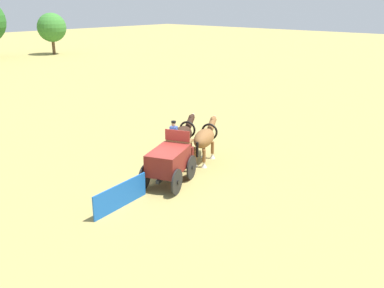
% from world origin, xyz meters
% --- Properties ---
extents(ground_plane, '(220.00, 220.00, 0.00)m').
position_xyz_m(ground_plane, '(0.00, 0.00, 0.00)').
color(ground_plane, '#9E8C4C').
extents(show_wagon, '(5.35, 2.85, 2.77)m').
position_xyz_m(show_wagon, '(0.13, 0.06, 1.18)').
color(show_wagon, maroon).
rests_on(show_wagon, ground).
extents(draft_horse_near, '(2.92, 1.64, 2.24)m').
position_xyz_m(draft_horse_near, '(3.06, 1.92, 1.36)').
color(draft_horse_near, '#331E14').
rests_on(draft_horse_near, ground).
extents(draft_horse_off, '(3.06, 1.69, 2.21)m').
position_xyz_m(draft_horse_off, '(3.54, 0.72, 1.34)').
color(draft_horse_off, brown).
rests_on(draft_horse_off, ground).
extents(tree_f, '(4.68, 4.68, 6.69)m').
position_xyz_m(tree_f, '(25.56, 52.49, 4.33)').
color(tree_f, brown).
rests_on(tree_f, ground).
extents(sponsor_banner, '(3.18, 0.49, 1.10)m').
position_xyz_m(sponsor_banner, '(-3.18, -0.25, 0.55)').
color(sponsor_banner, '#1959B2').
rests_on(sponsor_banner, ground).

